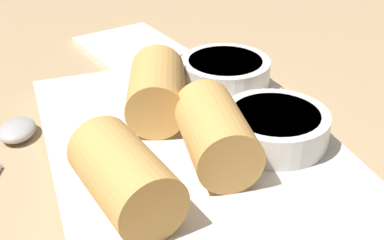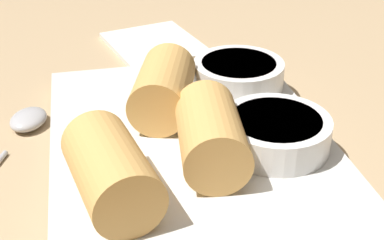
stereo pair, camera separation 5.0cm
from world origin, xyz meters
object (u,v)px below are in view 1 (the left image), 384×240
Objects in this scene: dipping_bowl_near at (275,126)px; napkin at (130,47)px; serving_plate at (192,148)px; spoon at (14,137)px; dipping_bowl_far at (225,71)px.

dipping_bowl_near is 0.63× the size of napkin.
serving_plate is 26.08cm from napkin.
dipping_bowl_near reaches higher than spoon.
serving_plate is 3.58× the size of dipping_bowl_far.
serving_plate is 16.80cm from spoon.
serving_plate is at bearing 64.45° from spoon.
napkin is (-16.52, -6.54, -2.74)cm from dipping_bowl_far.
serving_plate is 12.11cm from dipping_bowl_far.
serving_plate is 1.87× the size of spoon.
dipping_bowl_near is at bearing 66.33° from spoon.
dipping_bowl_far is at bearing 143.40° from serving_plate.
napkin is (-18.83, 15.72, -0.41)cm from spoon.
napkin is (-26.07, 0.56, -0.46)cm from serving_plate.
dipping_bowl_near reaches higher than serving_plate.
dipping_bowl_near is 0.52× the size of spoon.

